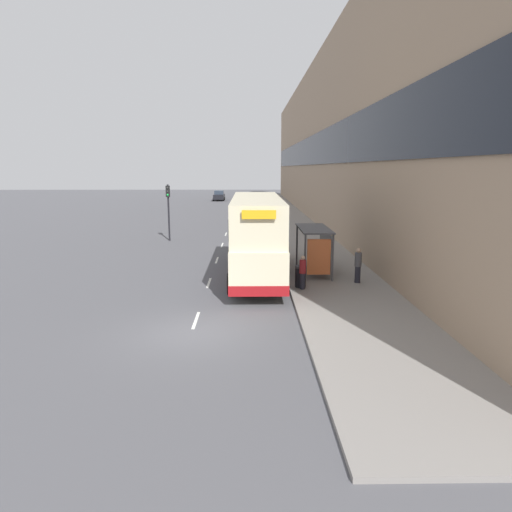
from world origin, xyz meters
The scene contains 15 objects.
ground_plane centered at (0.00, 0.00, 0.00)m, with size 220.00×220.00×0.00m, color #515156.
pavement centered at (6.50, 38.50, 0.07)m, with size 5.00×93.00×0.14m.
terrace_facade centered at (10.49, 38.50, 8.58)m, with size 3.10×93.00×17.17m.
lane_mark_0 centered at (0.00, 1.41, 0.01)m, with size 0.12×2.00×0.01m.
lane_mark_1 centered at (0.00, 7.27, 0.01)m, with size 0.12×2.00×0.01m.
lane_mark_2 centered at (0.00, 13.13, 0.01)m, with size 0.12×2.00×0.01m.
lane_mark_3 centered at (0.00, 18.99, 0.01)m, with size 0.12×2.00×0.01m.
lane_mark_4 centered at (0.00, 24.84, 0.01)m, with size 0.12×2.00×0.01m.
bus_shelter centered at (5.77, 8.65, 1.88)m, with size 1.60×4.20×2.48m.
double_decker_bus_near centered at (2.47, 8.55, 2.29)m, with size 2.85×11.22×4.30m.
car_0 centered at (-3.36, 67.67, 0.90)m, with size 2.04×4.60×1.82m.
pedestrian_at_shelter centered at (7.52, 6.68, 1.04)m, with size 0.35×0.35×1.76m.
pedestrian_1 centered at (4.61, 5.50, 0.97)m, with size 0.32×0.32×1.62m.
litter_bin centered at (4.55, 5.86, 0.67)m, with size 0.55×0.55×1.05m.
traffic_light_far_kerb centered at (-4.40, 21.21, 3.06)m, with size 0.30×0.32×4.53m.
Camera 1 is at (2.08, -15.52, 5.81)m, focal length 32.00 mm.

